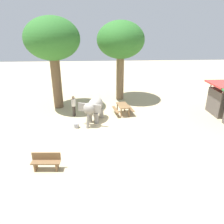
{
  "coord_description": "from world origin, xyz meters",
  "views": [
    {
      "loc": [
        13.62,
        -0.08,
        6.58
      ],
      "look_at": [
        -0.49,
        0.8,
        0.8
      ],
      "focal_mm": 33.76,
      "sensor_mm": 36.0,
      "label": 1
    }
  ],
  "objects_px": {
    "person_handler": "(74,104)",
    "shade_tree_main": "(52,40)",
    "feed_bucket": "(76,125)",
    "market_stall_red": "(224,100)",
    "wooden_bench": "(46,161)",
    "picnic_table_near": "(123,107)",
    "elephant": "(94,107)",
    "shade_tree_secondary": "(121,41)"
  },
  "relations": [
    {
      "from": "person_handler",
      "to": "elephant",
      "type": "bearing_deg",
      "value": -7.71
    },
    {
      "from": "market_stall_red",
      "to": "shade_tree_main",
      "type": "bearing_deg",
      "value": -100.2
    },
    {
      "from": "shade_tree_secondary",
      "to": "picnic_table_near",
      "type": "xyz_separation_m",
      "value": [
        3.9,
        -0.12,
        -4.77
      ]
    },
    {
      "from": "elephant",
      "to": "shade_tree_main",
      "type": "distance_m",
      "value": 6.3
    },
    {
      "from": "shade_tree_secondary",
      "to": "market_stall_red",
      "type": "bearing_deg",
      "value": 61.01
    },
    {
      "from": "wooden_bench",
      "to": "feed_bucket",
      "type": "xyz_separation_m",
      "value": [
        -4.55,
        1.02,
        -0.31
      ]
    },
    {
      "from": "wooden_bench",
      "to": "feed_bucket",
      "type": "relative_size",
      "value": 3.95
    },
    {
      "from": "shade_tree_main",
      "to": "picnic_table_near",
      "type": "height_order",
      "value": "shade_tree_main"
    },
    {
      "from": "wooden_bench",
      "to": "elephant",
      "type": "bearing_deg",
      "value": -108.87
    },
    {
      "from": "picnic_table_near",
      "to": "elephant",
      "type": "bearing_deg",
      "value": -70.99
    },
    {
      "from": "elephant",
      "to": "person_handler",
      "type": "distance_m",
      "value": 1.96
    },
    {
      "from": "shade_tree_main",
      "to": "market_stall_red",
      "type": "xyz_separation_m",
      "value": [
        2.41,
        13.4,
        -4.41
      ]
    },
    {
      "from": "elephant",
      "to": "picnic_table_near",
      "type": "bearing_deg",
      "value": 140.26
    },
    {
      "from": "market_stall_red",
      "to": "feed_bucket",
      "type": "distance_m",
      "value": 11.68
    },
    {
      "from": "picnic_table_near",
      "to": "market_stall_red",
      "type": "height_order",
      "value": "market_stall_red"
    },
    {
      "from": "person_handler",
      "to": "feed_bucket",
      "type": "bearing_deg",
      "value": -53.41
    },
    {
      "from": "wooden_bench",
      "to": "market_stall_red",
      "type": "distance_m",
      "value": 14.05
    },
    {
      "from": "feed_bucket",
      "to": "wooden_bench",
      "type": "bearing_deg",
      "value": -12.58
    },
    {
      "from": "person_handler",
      "to": "market_stall_red",
      "type": "distance_m",
      "value": 11.86
    },
    {
      "from": "elephant",
      "to": "shade_tree_secondary",
      "type": "relative_size",
      "value": 0.36
    },
    {
      "from": "person_handler",
      "to": "picnic_table_near",
      "type": "distance_m",
      "value": 3.89
    },
    {
      "from": "person_handler",
      "to": "shade_tree_main",
      "type": "relative_size",
      "value": 0.22
    },
    {
      "from": "person_handler",
      "to": "wooden_bench",
      "type": "distance_m",
      "value": 6.72
    },
    {
      "from": "person_handler",
      "to": "wooden_bench",
      "type": "relative_size",
      "value": 1.14
    },
    {
      "from": "person_handler",
      "to": "feed_bucket",
      "type": "relative_size",
      "value": 4.5
    },
    {
      "from": "shade_tree_secondary",
      "to": "market_stall_red",
      "type": "relative_size",
      "value": 2.82
    },
    {
      "from": "picnic_table_near",
      "to": "market_stall_red",
      "type": "relative_size",
      "value": 0.68
    },
    {
      "from": "feed_bucket",
      "to": "person_handler",
      "type": "bearing_deg",
      "value": -170.58
    },
    {
      "from": "feed_bucket",
      "to": "elephant",
      "type": "bearing_deg",
      "value": 128.86
    },
    {
      "from": "elephant",
      "to": "picnic_table_near",
      "type": "distance_m",
      "value": 2.64
    },
    {
      "from": "shade_tree_secondary",
      "to": "feed_bucket",
      "type": "bearing_deg",
      "value": -30.67
    },
    {
      "from": "elephant",
      "to": "shade_tree_main",
      "type": "height_order",
      "value": "shade_tree_main"
    },
    {
      "from": "elephant",
      "to": "market_stall_red",
      "type": "xyz_separation_m",
      "value": [
        -0.78,
        10.25,
        0.02
      ]
    },
    {
      "from": "shade_tree_main",
      "to": "feed_bucket",
      "type": "height_order",
      "value": "shade_tree_main"
    },
    {
      "from": "wooden_bench",
      "to": "market_stall_red",
      "type": "bearing_deg",
      "value": -149.85
    },
    {
      "from": "elephant",
      "to": "person_handler",
      "type": "height_order",
      "value": "elephant"
    },
    {
      "from": "shade_tree_main",
      "to": "feed_bucket",
      "type": "xyz_separation_m",
      "value": [
        4.2,
        1.89,
        -5.39
      ]
    },
    {
      "from": "market_stall_red",
      "to": "feed_bucket",
      "type": "height_order",
      "value": "market_stall_red"
    },
    {
      "from": "shade_tree_secondary",
      "to": "picnic_table_near",
      "type": "height_order",
      "value": "shade_tree_secondary"
    },
    {
      "from": "wooden_bench",
      "to": "shade_tree_secondary",
      "type": "bearing_deg",
      "value": -110.22
    },
    {
      "from": "person_handler",
      "to": "market_stall_red",
      "type": "xyz_separation_m",
      "value": [
        0.34,
        11.86,
        0.19
      ]
    },
    {
      "from": "picnic_table_near",
      "to": "feed_bucket",
      "type": "relative_size",
      "value": 4.78
    }
  ]
}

